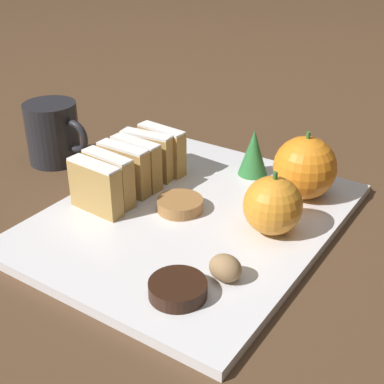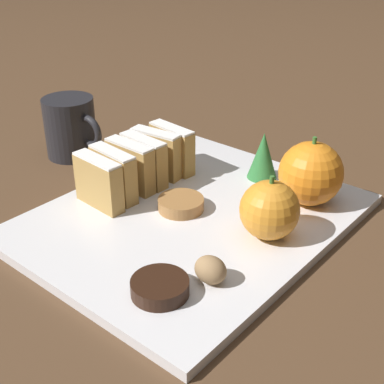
% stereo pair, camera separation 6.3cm
% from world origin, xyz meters
% --- Properties ---
extents(ground_plane, '(6.00, 6.00, 0.00)m').
position_xyz_m(ground_plane, '(0.00, 0.00, 0.00)').
color(ground_plane, '#513823').
extents(serving_platter, '(0.31, 0.38, 0.01)m').
position_xyz_m(serving_platter, '(0.00, 0.00, 0.01)').
color(serving_platter, white).
rests_on(serving_platter, ground_plane).
extents(stollen_slice_front, '(0.07, 0.02, 0.06)m').
position_xyz_m(stollen_slice_front, '(-0.10, -0.06, 0.04)').
color(stollen_slice_front, tan).
rests_on(stollen_slice_front, serving_platter).
extents(stollen_slice_second, '(0.07, 0.03, 0.06)m').
position_xyz_m(stollen_slice_second, '(-0.10, -0.03, 0.04)').
color(stollen_slice_second, tan).
rests_on(stollen_slice_second, serving_platter).
extents(stollen_slice_third, '(0.07, 0.02, 0.06)m').
position_xyz_m(stollen_slice_third, '(-0.10, -0.00, 0.04)').
color(stollen_slice_third, tan).
rests_on(stollen_slice_third, serving_platter).
extents(stollen_slice_fourth, '(0.07, 0.02, 0.06)m').
position_xyz_m(stollen_slice_fourth, '(-0.10, 0.02, 0.04)').
color(stollen_slice_fourth, tan).
rests_on(stollen_slice_fourth, serving_platter).
extents(stollen_slice_fifth, '(0.07, 0.03, 0.06)m').
position_xyz_m(stollen_slice_fifth, '(-0.11, 0.05, 0.04)').
color(stollen_slice_fifth, tan).
rests_on(stollen_slice_fifth, serving_platter).
extents(stollen_slice_sixth, '(0.07, 0.03, 0.06)m').
position_xyz_m(stollen_slice_sixth, '(-0.10, 0.08, 0.04)').
color(stollen_slice_sixth, tan).
rests_on(stollen_slice_sixth, serving_platter).
extents(orange_near, '(0.07, 0.07, 0.07)m').
position_xyz_m(orange_near, '(0.10, 0.02, 0.05)').
color(orange_near, orange).
rests_on(orange_near, serving_platter).
extents(orange_far, '(0.08, 0.08, 0.09)m').
position_xyz_m(orange_far, '(0.09, 0.12, 0.05)').
color(orange_far, orange).
rests_on(orange_far, serving_platter).
extents(walnut, '(0.03, 0.03, 0.03)m').
position_xyz_m(walnut, '(0.10, -0.09, 0.03)').
color(walnut, '#9E7A51').
rests_on(walnut, serving_platter).
extents(chocolate_cookie, '(0.06, 0.06, 0.02)m').
position_xyz_m(chocolate_cookie, '(0.07, -0.13, 0.02)').
color(chocolate_cookie, black).
rests_on(chocolate_cookie, serving_platter).
extents(gingerbread_cookie, '(0.06, 0.06, 0.01)m').
position_xyz_m(gingerbread_cookie, '(-0.02, 0.00, 0.02)').
color(gingerbread_cookie, '#A3703D').
rests_on(gingerbread_cookie, serving_platter).
extents(evergreen_sprig, '(0.04, 0.04, 0.06)m').
position_xyz_m(evergreen_sprig, '(0.01, 0.14, 0.04)').
color(evergreen_sprig, '#2D7538').
rests_on(evergreen_sprig, serving_platter).
extents(coffee_mug, '(0.11, 0.08, 0.09)m').
position_xyz_m(coffee_mug, '(-0.27, 0.03, 0.05)').
color(coffee_mug, '#232328').
rests_on(coffee_mug, ground_plane).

